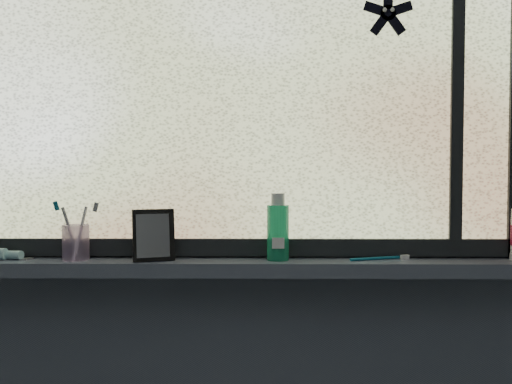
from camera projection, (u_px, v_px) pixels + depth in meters
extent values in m
cube|color=#9EA3A8|center=(248.00, 178.00, 1.68)|extent=(3.00, 0.01, 2.50)
cube|color=#4A5162|center=(247.00, 267.00, 1.61)|extent=(1.62, 0.14, 0.04)
cube|color=silver|center=(247.00, 81.00, 1.64)|extent=(1.50, 0.01, 1.00)
cube|color=black|center=(247.00, 247.00, 1.66)|extent=(1.60, 0.03, 0.05)
cube|color=black|center=(457.00, 81.00, 1.63)|extent=(0.03, 0.03, 1.00)
cube|color=black|center=(154.00, 235.00, 1.59)|extent=(0.13, 0.09, 0.14)
cylinder|color=#BA99CB|center=(76.00, 242.00, 1.61)|extent=(0.09, 0.09, 0.10)
cylinder|color=#21AF78|center=(278.00, 227.00, 1.61)|extent=(0.08, 0.08, 0.16)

